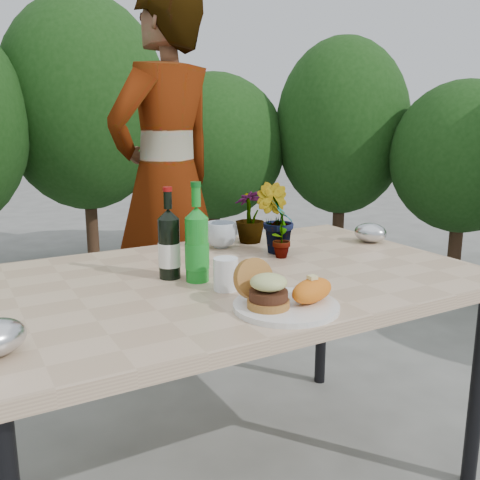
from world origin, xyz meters
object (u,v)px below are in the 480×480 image
wine_bottle (169,245)px  dinner_plate (286,306)px  person (167,180)px  patio_table (228,292)px

wine_bottle → dinner_plate: bearing=-69.0°
dinner_plate → person: size_ratio=0.15×
dinner_plate → wine_bottle: wine_bottle is taller
dinner_plate → person: 1.46m
patio_table → wine_bottle: size_ratio=5.59×
wine_bottle → person: bearing=68.3°
patio_table → dinner_plate: (-0.01, -0.35, 0.06)m
dinner_plate → wine_bottle: size_ratio=0.98×
patio_table → person: person is taller
dinner_plate → person: person is taller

